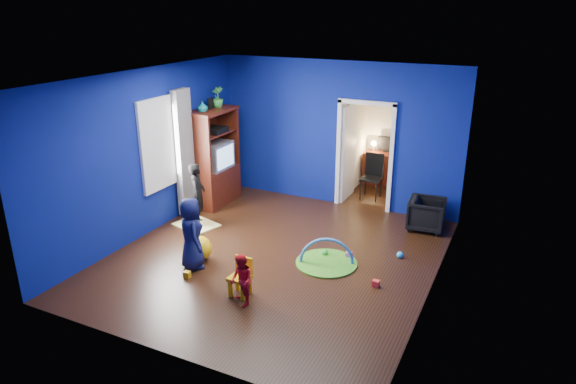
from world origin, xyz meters
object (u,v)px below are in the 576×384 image
at_px(crt_tv, 216,156).
at_px(hopper_ball, 200,248).
at_px(play_mat, 326,263).
at_px(child_black, 197,194).
at_px(vase, 203,107).
at_px(armchair, 427,214).
at_px(folding_chair, 371,178).
at_px(toddler_red, 241,280).
at_px(child_navy, 191,234).
at_px(study_desk, 384,169).
at_px(tv_armoire, 214,157).
at_px(kid_chair, 240,279).

relative_size(crt_tv, hopper_ball, 1.74).
bearing_deg(play_mat, child_black, 170.98).
bearing_deg(crt_tv, vase, -97.59).
bearing_deg(armchair, vase, 97.13).
distance_m(armchair, folding_chair, 1.78).
relative_size(toddler_red, folding_chair, 0.81).
xyz_separation_m(child_black, folding_chair, (2.50, 2.71, -0.13)).
relative_size(child_navy, study_desk, 1.31).
xyz_separation_m(toddler_red, folding_chair, (0.37, 4.74, 0.09)).
height_order(toddler_red, crt_tv, crt_tv).
bearing_deg(folding_chair, child_navy, -111.09).
height_order(child_navy, vase, vase).
bearing_deg(toddler_red, armchair, 104.97).
bearing_deg(play_mat, folding_chair, 94.53).
relative_size(armchair, child_black, 0.54).
xyz_separation_m(armchair, tv_armoire, (-4.21, -0.53, 0.69)).
bearing_deg(armchair, child_black, 108.38).
xyz_separation_m(child_black, study_desk, (2.50, 3.67, -0.22)).
relative_size(play_mat, study_desk, 1.11).
bearing_deg(kid_chair, play_mat, 64.23).
bearing_deg(child_black, child_navy, -177.36).
bearing_deg(play_mat, tv_armoire, 153.79).
height_order(toddler_red, play_mat, toddler_red).
height_order(vase, play_mat, vase).
bearing_deg(toddler_red, study_desk, 127.09).
distance_m(crt_tv, study_desk, 3.86).
bearing_deg(armchair, crt_tv, 93.22).
bearing_deg(child_black, tv_armoire, -12.75).
height_order(crt_tv, folding_chair, crt_tv).
xyz_separation_m(kid_chair, play_mat, (0.76, 1.40, -0.24)).
bearing_deg(folding_chair, play_mat, -85.47).
relative_size(armchair, child_navy, 0.56).
relative_size(kid_chair, folding_chair, 0.54).
distance_m(child_navy, play_mat, 2.18).
relative_size(toddler_red, study_desk, 0.85).
bearing_deg(toddler_red, crt_tv, 168.62).
relative_size(vase, play_mat, 0.21).
distance_m(toddler_red, hopper_ball, 1.54).
bearing_deg(toddler_red, folding_chair, 126.35).
height_order(crt_tv, play_mat, crt_tv).
distance_m(armchair, kid_chair, 3.93).
bearing_deg(armchair, study_desk, 30.02).
height_order(vase, tv_armoire, vase).
height_order(armchair, child_navy, child_navy).
bearing_deg(toddler_red, vase, 171.93).
bearing_deg(armchair, kid_chair, 146.92).
xyz_separation_m(crt_tv, study_desk, (2.78, 2.59, -0.65)).
distance_m(tv_armoire, folding_chair, 3.30).
bearing_deg(tv_armoire, vase, -90.00).
relative_size(vase, study_desk, 0.23).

